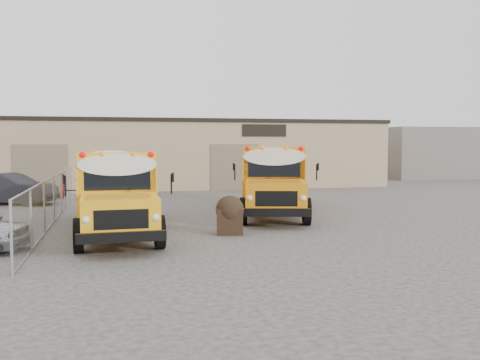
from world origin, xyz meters
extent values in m
plane|color=#383633|center=(0.00, 0.00, 0.00)|extent=(120.00, 120.00, 0.00)
cube|color=tan|center=(0.00, 20.00, 2.25)|extent=(30.00, 10.00, 4.50)
cube|color=black|center=(0.00, 20.00, 4.55)|extent=(30.20, 10.20, 0.25)
cube|color=black|center=(6.00, 14.98, 3.90)|extent=(3.00, 0.08, 0.80)
cube|color=#6B634C|center=(-8.00, 14.98, 1.50)|extent=(3.20, 0.08, 3.00)
cube|color=#6B634C|center=(4.00, 14.98, 1.50)|extent=(3.20, 0.08, 3.00)
cylinder|color=#989BA1|center=(-6.00, -6.00, 0.90)|extent=(0.07, 0.07, 1.80)
cylinder|color=#989BA1|center=(-6.00, -3.00, 0.90)|extent=(0.07, 0.07, 1.80)
cylinder|color=#989BA1|center=(-6.00, 0.00, 0.90)|extent=(0.07, 0.07, 1.80)
cylinder|color=#989BA1|center=(-6.00, 3.00, 0.90)|extent=(0.07, 0.07, 1.80)
cylinder|color=#989BA1|center=(-6.00, 6.00, 0.90)|extent=(0.07, 0.07, 1.80)
cylinder|color=#989BA1|center=(-6.00, 9.00, 0.90)|extent=(0.07, 0.07, 1.80)
cylinder|color=#989BA1|center=(-6.00, 12.00, 0.90)|extent=(0.07, 0.07, 1.80)
cylinder|color=#989BA1|center=(-6.00, 3.00, 1.78)|extent=(0.05, 18.00, 0.05)
cylinder|color=#989BA1|center=(-6.00, 3.00, 0.05)|extent=(0.05, 18.00, 0.05)
cube|color=#989BA1|center=(-6.00, 3.00, 0.90)|extent=(0.02, 18.00, 1.70)
cube|color=slate|center=(24.00, 24.00, 2.20)|extent=(10.00, 8.00, 4.40)
cube|color=#FFAB15|center=(-3.89, 6.74, 1.47)|extent=(2.62, 7.32, 1.95)
cube|color=#FFAB15|center=(-3.73, 2.07, 1.04)|extent=(2.17, 2.17, 1.10)
cube|color=black|center=(-3.77, 3.14, 2.02)|extent=(1.95, 0.12, 0.71)
cube|color=silver|center=(-3.89, 6.74, 2.59)|extent=(2.63, 7.39, 0.38)
cube|color=#FFAB15|center=(-3.78, 3.36, 2.62)|extent=(2.35, 0.55, 0.34)
sphere|color=#E50705|center=(-4.77, 3.10, 2.74)|extent=(0.19, 0.19, 0.19)
sphere|color=#E50705|center=(-2.77, 3.17, 2.74)|extent=(0.19, 0.19, 0.19)
sphere|color=orange|center=(-4.22, 3.12, 2.74)|extent=(0.19, 0.19, 0.19)
sphere|color=orange|center=(-3.32, 3.15, 2.74)|extent=(0.19, 0.19, 0.19)
cube|color=black|center=(-3.70, 0.95, 0.61)|extent=(2.34, 0.29, 0.27)
cube|color=black|center=(-4.01, 10.41, 0.61)|extent=(2.34, 0.27, 0.27)
cube|color=black|center=(-3.89, 6.74, 1.40)|extent=(2.66, 7.18, 0.06)
cube|color=black|center=(-3.90, 7.02, 2.02)|extent=(2.61, 6.18, 0.59)
cylinder|color=black|center=(-4.87, 2.14, 0.50)|extent=(0.30, 1.00, 0.99)
cylinder|color=black|center=(-2.60, 2.21, 0.50)|extent=(0.30, 1.00, 0.99)
cylinder|color=black|center=(-5.07, 8.15, 0.50)|extent=(0.30, 1.00, 0.99)
cylinder|color=black|center=(-2.80, 8.22, 0.50)|extent=(0.30, 1.00, 0.99)
cylinder|color=#BF0505|center=(-5.43, 4.21, 1.59)|extent=(0.05, 0.53, 0.53)
cube|color=orange|center=(4.94, 10.51, 1.54)|extent=(4.35, 7.98, 2.05)
cube|color=orange|center=(3.69, 5.78, 1.09)|extent=(2.68, 2.68, 1.15)
cube|color=black|center=(3.98, 6.86, 2.12)|extent=(1.99, 0.58, 0.75)
cube|color=silver|center=(4.94, 10.51, 2.72)|extent=(4.37, 8.05, 0.40)
cube|color=orange|center=(4.04, 7.08, 2.75)|extent=(2.49, 1.11, 0.36)
sphere|color=#E50705|center=(2.97, 7.12, 2.87)|extent=(0.20, 0.20, 0.20)
sphere|color=#E50705|center=(4.99, 6.59, 2.87)|extent=(0.20, 0.20, 0.20)
sphere|color=orange|center=(3.52, 6.98, 2.87)|extent=(0.20, 0.20, 0.20)
sphere|color=orange|center=(4.44, 6.74, 2.87)|extent=(0.20, 0.20, 0.20)
cube|color=black|center=(3.39, 4.64, 0.64)|extent=(2.42, 0.84, 0.28)
cube|color=black|center=(5.93, 14.23, 0.64)|extent=(2.42, 0.82, 0.28)
cube|color=black|center=(4.94, 10.51, 1.47)|extent=(4.35, 7.84, 0.06)
cube|color=black|center=(5.02, 10.80, 2.12)|extent=(4.07, 6.82, 0.62)
cylinder|color=black|center=(2.57, 6.19, 0.52)|extent=(0.54, 1.08, 1.04)
cylinder|color=black|center=(4.87, 5.58, 0.52)|extent=(0.54, 1.08, 1.04)
cylinder|color=black|center=(4.18, 12.28, 0.52)|extent=(0.54, 1.08, 1.04)
cylinder|color=black|center=(6.48, 11.67, 0.52)|extent=(0.54, 1.08, 1.04)
cube|color=black|center=(0.11, -1.49, 0.44)|extent=(1.02, 0.95, 0.87)
sphere|color=black|center=(0.11, -1.49, 0.83)|extent=(0.96, 0.96, 0.96)
imported|color=black|center=(-8.81, 9.70, 0.78)|extent=(4.99, 3.38, 1.56)
camera|label=1|loc=(-3.67, -19.02, 3.09)|focal=40.00mm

